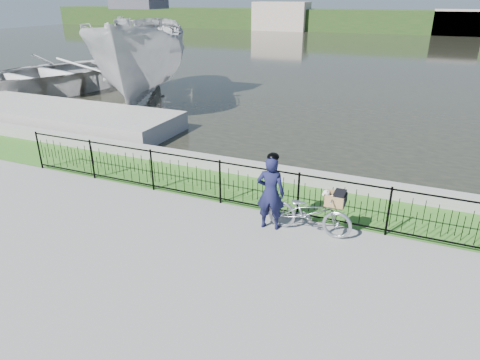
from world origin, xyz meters
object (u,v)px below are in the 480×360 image
at_px(bicycle_rig, 310,212).
at_px(boat_far, 50,74).
at_px(dock, 61,116).
at_px(boat_near, 143,57).
at_px(cyclist, 271,192).

bearing_deg(bicycle_rig, boat_far, 151.29).
height_order(dock, boat_near, boat_near).
distance_m(boat_near, boat_far, 5.96).
relative_size(cyclist, boat_near, 0.16).
relative_size(dock, boat_near, 0.89).
height_order(bicycle_rig, boat_near, boat_near).
distance_m(bicycle_rig, boat_far, 18.88).
bearing_deg(dock, boat_far, 137.95).
distance_m(dock, boat_far, 6.94).
bearing_deg(boat_near, dock, -98.16).
bearing_deg(cyclist, dock, 156.56).
xyz_separation_m(cyclist, boat_far, (-15.69, 9.20, 0.10)).
relative_size(dock, cyclist, 5.64).
xyz_separation_m(dock, boat_near, (0.71, 4.93, 1.78)).
height_order(cyclist, boat_near, boat_near).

